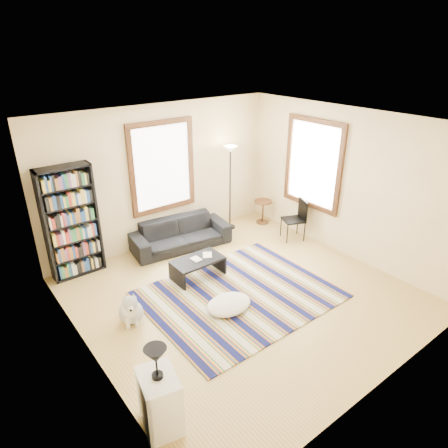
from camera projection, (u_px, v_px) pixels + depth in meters
floor at (242, 296)px, 6.67m from camera, size 5.00×5.00×0.10m
ceiling at (246, 120)px, 5.45m from camera, size 5.00×5.00×0.10m
wall_back at (161, 176)px, 7.89m from camera, size 5.00×0.10×2.80m
wall_front at (399, 294)px, 4.23m from camera, size 5.00×0.10×2.80m
wall_left at (77, 271)px, 4.65m from camera, size 0.10×5.00×2.80m
wall_right at (348, 183)px, 7.47m from camera, size 0.10×5.00×2.80m
window_back at (162, 167)px, 7.75m from camera, size 1.20×0.06×1.60m
window_right at (313, 164)px, 7.92m from camera, size 0.06×1.20×1.60m
rug at (239, 294)px, 6.62m from camera, size 2.96×2.37×0.02m
sofa at (180, 234)px, 8.05m from camera, size 2.06×1.03×0.58m
bookshelf at (71, 223)px, 6.84m from camera, size 0.90×0.30×2.00m
coffee_table at (198, 268)px, 7.05m from camera, size 1.02×0.81×0.36m
book_a at (193, 261)px, 6.91m from camera, size 0.20×0.15×0.02m
book_b at (203, 255)px, 7.09m from camera, size 0.25×0.27×0.02m
floor_cushion at (229, 304)px, 6.23m from camera, size 0.83×0.68×0.19m
floor_lamp at (230, 189)px, 8.60m from camera, size 0.38×0.38×1.86m
side_table at (263, 212)px, 9.12m from camera, size 0.44×0.44×0.54m
folding_chair at (293, 220)px, 8.32m from camera, size 0.55×0.54×0.86m
white_cabinet at (160, 401)px, 4.25m from camera, size 0.48×0.57×0.70m
table_lamp at (156, 363)px, 4.02m from camera, size 0.28×0.28×0.38m
dog at (130, 306)px, 5.90m from camera, size 0.57×0.66×0.56m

